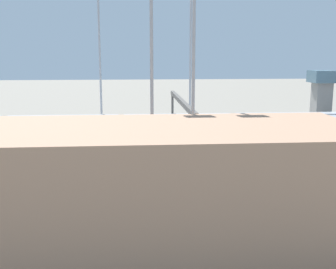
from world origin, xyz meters
name	(u,v)px	position (x,y,z in m)	size (l,w,h in m)	color
ground_plane	(193,148)	(0.00, 0.00, 0.00)	(400.00, 400.00, 0.00)	gray
track_bed_0	(183,132)	(0.00, -15.00, 0.06)	(140.00, 2.80, 0.12)	#4C443D
track_bed_1	(186,137)	(0.00, -10.00, 0.06)	(140.00, 2.80, 0.12)	#4C443D
track_bed_2	(189,142)	(0.00, -5.00, 0.06)	(140.00, 2.80, 0.12)	#4C443D
track_bed_3	(193,148)	(0.00, 0.00, 0.06)	(140.00, 2.80, 0.12)	#3D3833
track_bed_4	(197,154)	(0.00, 5.00, 0.06)	(140.00, 2.80, 0.12)	#4C443D
track_bed_5	(202,162)	(0.00, 10.00, 0.06)	(140.00, 2.80, 0.12)	#4C443D
track_bed_6	(207,171)	(0.00, 15.00, 0.06)	(140.00, 2.80, 0.12)	#3D3833
train_on_track_3	(169,137)	(4.28, 0.00, 2.07)	(139.00, 3.00, 4.40)	maroon
train_on_track_5	(275,148)	(-11.63, 10.00, 2.11)	(66.40, 3.00, 4.40)	#1E6B9E
train_on_track_2	(170,132)	(3.65, -5.00, 2.01)	(47.20, 3.06, 3.80)	silver
train_on_track_1	(207,127)	(-4.32, -10.00, 2.00)	(119.80, 3.06, 3.80)	#B7BABF
train_on_track_6	(95,156)	(15.98, 15.00, 2.62)	(95.60, 3.00, 5.00)	silver
train_on_track_0	(168,123)	(3.25, -15.00, 2.05)	(114.80, 3.06, 4.40)	black
train_on_track_4	(156,140)	(6.93, 5.00, 2.60)	(95.60, 3.06, 5.00)	silver
light_mast_0	(99,43)	(17.47, -18.28, 18.85)	(2.80, 0.70, 30.00)	#9EA0A5
light_mast_1	(151,40)	(8.08, 18.46, 18.39)	(2.80, 0.70, 29.14)	#9EA0A5
light_mast_2	(191,36)	(-1.83, -18.13, 20.31)	(2.80, 0.70, 32.72)	#9EA0A5
light_mast_3	(194,41)	(2.75, 18.95, 18.24)	(2.80, 0.70, 28.88)	#9EA0A5
signal_gantry	(181,106)	(2.12, 0.00, 7.65)	(0.70, 35.00, 8.80)	#4C4742
maintenance_shed	(76,189)	(15.47, 37.90, 5.32)	(48.95, 14.49, 10.64)	tan
control_tower	(322,91)	(-36.51, -28.73, 7.37)	(6.00, 6.00, 12.54)	gray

